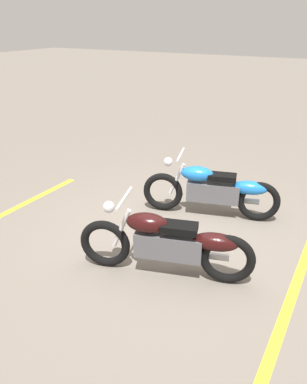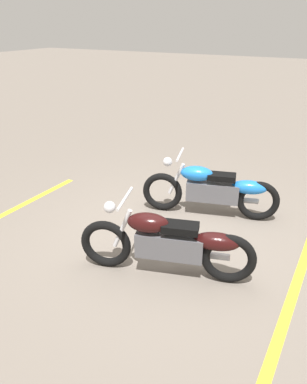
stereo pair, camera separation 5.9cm
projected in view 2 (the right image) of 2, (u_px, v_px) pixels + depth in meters
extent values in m
plane|color=slate|center=(174.00, 236.00, 5.59)|extent=(60.00, 60.00, 0.00)
torus|color=black|center=(162.00, 192.00, 6.21)|extent=(0.68, 0.28, 0.67)
torus|color=black|center=(258.00, 201.00, 5.90)|extent=(0.68, 0.28, 0.67)
cube|color=#59595E|center=(212.00, 192.00, 6.01)|extent=(0.87, 0.44, 0.32)
ellipsoid|color=blue|center=(197.00, 173.00, 5.94)|extent=(0.58, 0.41, 0.24)
ellipsoid|color=blue|center=(249.00, 187.00, 5.84)|extent=(0.60, 0.38, 0.22)
cube|color=black|center=(222.00, 177.00, 5.87)|extent=(0.49, 0.35, 0.09)
cylinder|color=silver|center=(176.00, 179.00, 6.06)|extent=(0.27, 0.13, 0.56)
cylinder|color=silver|center=(180.00, 154.00, 5.87)|extent=(0.20, 0.61, 0.04)
sphere|color=silver|center=(168.00, 162.00, 5.97)|extent=(0.15, 0.15, 0.15)
cylinder|color=silver|center=(237.00, 199.00, 6.12)|extent=(0.70, 0.27, 0.09)
torus|color=black|center=(106.00, 244.00, 4.77)|extent=(0.67, 0.29, 0.67)
torus|color=black|center=(229.00, 259.00, 4.48)|extent=(0.67, 0.29, 0.67)
cube|color=#59595E|center=(169.00, 246.00, 4.58)|extent=(0.87, 0.45, 0.32)
ellipsoid|color=black|center=(148.00, 223.00, 4.50)|extent=(0.58, 0.41, 0.24)
ellipsoid|color=black|center=(217.00, 242.00, 4.41)|extent=(0.60, 0.39, 0.22)
cube|color=black|center=(180.00, 227.00, 4.44)|extent=(0.49, 0.35, 0.09)
cylinder|color=silver|center=(122.00, 228.00, 4.62)|extent=(0.27, 0.13, 0.56)
cylinder|color=silver|center=(125.00, 198.00, 4.43)|extent=(0.21, 0.61, 0.04)
sphere|color=silver|center=(110.00, 207.00, 4.53)|extent=(0.15, 0.15, 0.15)
cylinder|color=silver|center=(202.00, 254.00, 4.70)|extent=(0.70, 0.28, 0.09)
cube|color=yellow|center=(290.00, 303.00, 4.25)|extent=(0.19, 3.20, 0.01)
cube|color=yellow|center=(8.00, 212.00, 6.25)|extent=(0.19, 3.20, 0.01)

